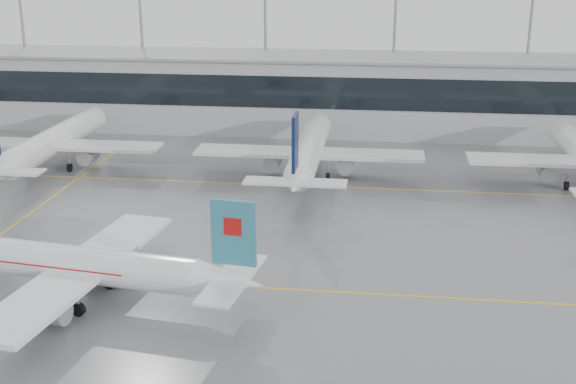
# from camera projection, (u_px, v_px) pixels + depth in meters

# --- Properties ---
(ground) EXTENTS (320.00, 320.00, 0.00)m
(ground) POSITION_uv_depth(u_px,v_px,m) (271.00, 288.00, 63.14)
(ground) COLOR slate
(ground) RESTS_ON ground
(taxi_line_main) EXTENTS (120.00, 0.25, 0.01)m
(taxi_line_main) POSITION_uv_depth(u_px,v_px,m) (271.00, 288.00, 63.14)
(taxi_line_main) COLOR yellow
(taxi_line_main) RESTS_ON ground
(taxi_line_north) EXTENTS (120.00, 0.25, 0.01)m
(taxi_line_north) POSITION_uv_depth(u_px,v_px,m) (306.00, 186.00, 91.44)
(taxi_line_north) COLOR yellow
(taxi_line_north) RESTS_ON ground
(taxi_line_cross) EXTENTS (0.25, 60.00, 0.01)m
(taxi_line_cross) POSITION_uv_depth(u_px,v_px,m) (26.00, 216.00, 80.87)
(taxi_line_cross) COLOR yellow
(taxi_line_cross) RESTS_ON ground
(terminal) EXTENTS (180.00, 15.00, 12.00)m
(terminal) POSITION_uv_depth(u_px,v_px,m) (326.00, 94.00, 119.77)
(terminal) COLOR #A8A8AC
(terminal) RESTS_ON ground
(terminal_glass) EXTENTS (180.00, 0.20, 5.00)m
(terminal_glass) POSITION_uv_depth(u_px,v_px,m) (322.00, 93.00, 112.19)
(terminal_glass) COLOR black
(terminal_glass) RESTS_ON ground
(terminal_roof) EXTENTS (182.00, 16.00, 0.40)m
(terminal_roof) POSITION_uv_depth(u_px,v_px,m) (326.00, 56.00, 117.86)
(terminal_roof) COLOR gray
(terminal_roof) RESTS_ON ground
(light_masts) EXTENTS (156.40, 1.00, 22.60)m
(light_masts) POSITION_uv_depth(u_px,v_px,m) (329.00, 45.00, 123.16)
(light_masts) COLOR gray
(light_masts) RESTS_ON ground
(air_canada_jet) EXTENTS (33.26, 25.94, 10.08)m
(air_canada_jet) POSITION_uv_depth(u_px,v_px,m) (80.00, 266.00, 60.02)
(air_canada_jet) COLOR white
(air_canada_jet) RESTS_ON ground
(parked_jet_b) EXTENTS (29.64, 36.96, 11.72)m
(parked_jet_b) POSITION_uv_depth(u_px,v_px,m) (53.00, 142.00, 97.95)
(parked_jet_b) COLOR silver
(parked_jet_b) RESTS_ON ground
(parked_jet_c) EXTENTS (29.64, 36.96, 11.72)m
(parked_jet_c) POSITION_uv_depth(u_px,v_px,m) (309.00, 150.00, 93.77)
(parked_jet_c) COLOR silver
(parked_jet_c) RESTS_ON ground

